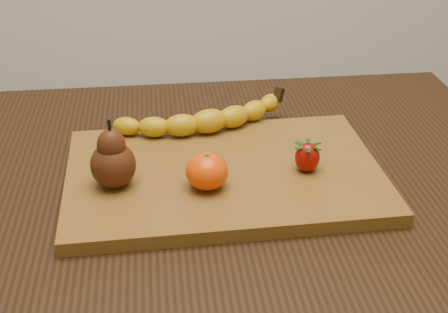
{
  "coord_description": "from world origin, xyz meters",
  "views": [
    {
      "loc": [
        -0.06,
        -0.79,
        1.23
      ],
      "look_at": [
        0.03,
        -0.02,
        0.8
      ],
      "focal_mm": 50.0,
      "sensor_mm": 36.0,
      "label": 1
    }
  ],
  "objects": [
    {
      "name": "cutting_board",
      "position": [
        0.03,
        -0.02,
        0.77
      ],
      "size": [
        0.46,
        0.31,
        0.02
      ],
      "primitive_type": "cube",
      "rotation": [
        0.0,
        0.0,
        0.02
      ],
      "color": "brown",
      "rests_on": "table"
    },
    {
      "name": "mandarin",
      "position": [
        -0.0,
        -0.07,
        0.8
      ],
      "size": [
        0.07,
        0.07,
        0.05
      ],
      "primitive_type": "ellipsoid",
      "rotation": [
        0.0,
        0.0,
        0.3
      ],
      "color": "#F74302",
      "rests_on": "cutting_board"
    },
    {
      "name": "table",
      "position": [
        0.0,
        0.0,
        0.66
      ],
      "size": [
        1.0,
        0.7,
        0.76
      ],
      "color": "black",
      "rests_on": "ground"
    },
    {
      "name": "banana",
      "position": [
        0.02,
        0.09,
        0.8
      ],
      "size": [
        0.26,
        0.12,
        0.04
      ],
      "primitive_type": null,
      "rotation": [
        0.0,
        0.0,
        0.25
      ],
      "color": "#CB9F09",
      "rests_on": "cutting_board"
    },
    {
      "name": "strawberry",
      "position": [
        0.14,
        -0.04,
        0.8
      ],
      "size": [
        0.04,
        0.04,
        0.04
      ],
      "primitive_type": null,
      "rotation": [
        0.0,
        0.0,
        0.3
      ],
      "color": "#9A0B04",
      "rests_on": "cutting_board"
    },
    {
      "name": "pear",
      "position": [
        -0.13,
        -0.05,
        0.83
      ],
      "size": [
        0.08,
        0.08,
        0.1
      ],
      "primitive_type": null,
      "rotation": [
        0.0,
        0.0,
        -0.4
      ],
      "color": "#451E0B",
      "rests_on": "cutting_board"
    }
  ]
}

